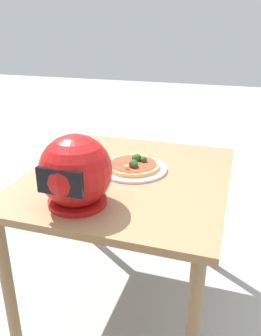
# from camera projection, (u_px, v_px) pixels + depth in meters

# --- Properties ---
(ground_plane) EXTENTS (14.00, 14.00, 0.00)m
(ground_plane) POSITION_uv_depth(u_px,v_px,m) (128.00, 299.00, 1.82)
(ground_plane) COLOR #9E9E99
(dining_table) EXTENTS (0.87, 0.98, 0.71)m
(dining_table) POSITION_uv_depth(u_px,v_px,m) (128.00, 193.00, 1.57)
(dining_table) COLOR olive
(dining_table) RESTS_ON ground
(pizza_plate) EXTENTS (0.31, 0.31, 0.01)m
(pizza_plate) POSITION_uv_depth(u_px,v_px,m) (133.00, 169.00, 1.59)
(pizza_plate) COLOR white
(pizza_plate) RESTS_ON dining_table
(pizza) EXTENTS (0.24, 0.24, 0.05)m
(pizza) POSITION_uv_depth(u_px,v_px,m) (133.00, 165.00, 1.58)
(pizza) COLOR tan
(pizza) RESTS_ON pizza_plate
(motorcycle_helmet) EXTENTS (0.27, 0.27, 0.27)m
(motorcycle_helmet) POSITION_uv_depth(u_px,v_px,m) (76.00, 172.00, 1.24)
(motorcycle_helmet) COLOR #B21414
(motorcycle_helmet) RESTS_ON dining_table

